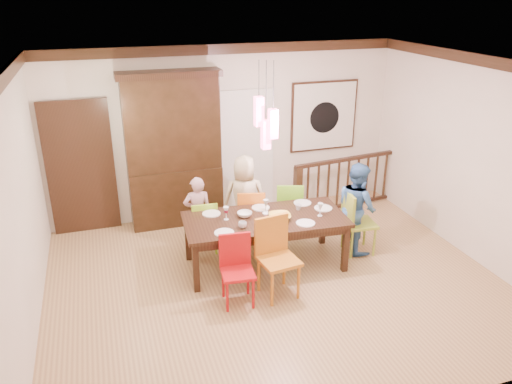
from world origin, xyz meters
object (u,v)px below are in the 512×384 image
object	(u,v)px
chair_far_left	(204,222)
china_hutch	(174,150)
balustrade	(348,182)
person_far_mid	(245,199)
person_far_left	(198,213)
chair_end_right	(360,218)
dining_table	(265,223)
person_end_right	(357,207)

from	to	relation	value
chair_far_left	china_hutch	distance (m)	1.42
balustrade	person_far_mid	size ratio (longest dim) A/B	1.59
person_far_left	person_far_mid	distance (m)	0.77
chair_end_right	chair_far_left	bearing A→B (deg)	77.54
chair_end_right	balustrade	bearing A→B (deg)	-15.37
dining_table	person_end_right	xyz separation A→B (m)	(1.46, 0.05, 0.02)
chair_end_right	person_end_right	xyz separation A→B (m)	(-0.01, 0.11, 0.13)
person_end_right	person_far_mid	bearing A→B (deg)	54.53
person_far_left	person_far_mid	size ratio (longest dim) A/B	0.84
chair_far_left	person_end_right	size ratio (longest dim) A/B	0.60
china_hutch	person_far_left	bearing A→B (deg)	-81.39
china_hutch	person_far_left	size ratio (longest dim) A/B	2.20
chair_far_left	china_hutch	size ratio (longest dim) A/B	0.33
china_hutch	person_end_right	xyz separation A→B (m)	(2.41, -1.79, -0.59)
balustrade	chair_far_left	bearing A→B (deg)	-171.03
dining_table	china_hutch	xyz separation A→B (m)	(-0.95, 1.83, 0.61)
dining_table	person_end_right	bearing A→B (deg)	5.62
chair_end_right	person_far_left	world-z (taller)	person_far_left
chair_end_right	balustrade	size ratio (longest dim) A/B	0.45
dining_table	person_far_left	bearing A→B (deg)	138.48
chair_far_left	china_hutch	bearing A→B (deg)	-75.68
dining_table	chair_far_left	distance (m)	1.02
person_far_mid	balustrade	bearing A→B (deg)	-148.68
person_far_mid	chair_end_right	bearing A→B (deg)	163.34
chair_end_right	person_end_right	world-z (taller)	person_end_right
dining_table	person_far_left	xyz separation A→B (m)	(-0.80, 0.80, -0.09)
dining_table	chair_far_left	world-z (taller)	chair_far_left
chair_end_right	balustrade	distance (m)	1.67
china_hutch	chair_far_left	bearing A→B (deg)	-79.42
china_hutch	balustrade	size ratio (longest dim) A/B	1.16
chair_far_left	balustrade	size ratio (longest dim) A/B	0.38
person_end_right	dining_table	bearing A→B (deg)	85.29
chair_far_left	chair_end_right	bearing A→B (deg)	165.06
chair_end_right	person_far_mid	world-z (taller)	person_far_mid
chair_end_right	person_far_mid	xyz separation A→B (m)	(-1.51, 0.93, 0.13)
china_hutch	chair_end_right	bearing A→B (deg)	-38.07
chair_end_right	balustrade	xyz separation A→B (m)	(0.61, 1.55, -0.06)
china_hutch	balustrade	xyz separation A→B (m)	(3.03, -0.35, -0.78)
dining_table	chair_far_left	bearing A→B (deg)	140.81
china_hutch	person_far_left	xyz separation A→B (m)	(0.16, -1.03, -0.70)
person_far_left	china_hutch	bearing A→B (deg)	-75.51
chair_far_left	balustrade	bearing A→B (deg)	-160.35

